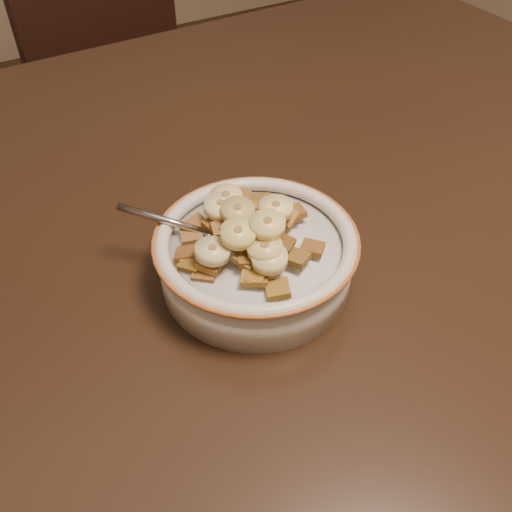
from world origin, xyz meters
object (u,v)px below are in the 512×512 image
chair (140,141)px  spoon (225,237)px  cereal_bowl (256,262)px  table (206,212)px

chair → spoon: (-0.16, -0.78, 0.38)m
chair → cereal_bowl: (-0.14, -0.80, 0.35)m
chair → spoon: 0.88m
cereal_bowl → spoon: spoon is taller
chair → cereal_bowl: size_ratio=4.67×
cereal_bowl → table: bearing=85.3°
table → chair: 0.74m
table → spoon: bearing=-106.7°
table → spoon: (-0.03, -0.12, 0.07)m
table → chair: chair is taller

